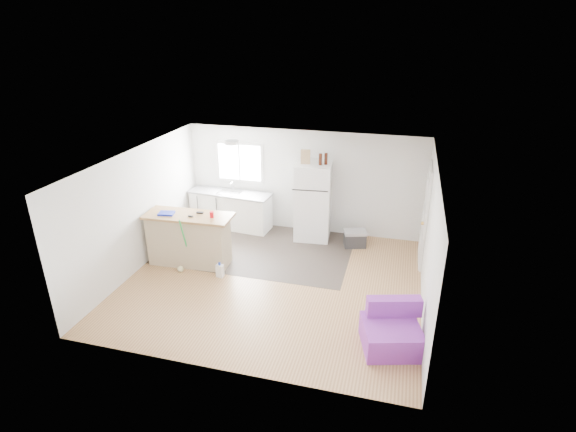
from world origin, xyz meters
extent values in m
cube|color=#96633E|center=(0.00, 0.00, -0.01)|extent=(5.50, 5.00, 0.01)
cube|color=white|center=(0.00, 0.00, 2.40)|extent=(5.50, 5.00, 0.01)
cube|color=silver|center=(0.00, 2.50, 1.20)|extent=(5.50, 0.01, 2.40)
cube|color=silver|center=(0.00, -2.50, 1.20)|extent=(5.50, 0.01, 2.40)
cube|color=silver|center=(-2.75, 0.00, 1.20)|extent=(0.01, 5.00, 2.40)
cube|color=silver|center=(2.75, 0.00, 1.20)|extent=(0.01, 5.00, 2.40)
cube|color=#372E29|center=(-0.73, 1.25, 0.00)|extent=(4.05, 2.50, 0.00)
cube|color=white|center=(-1.55, 2.49, 1.55)|extent=(1.18, 0.04, 0.98)
cube|color=white|center=(-1.55, 2.47, 1.55)|extent=(1.05, 0.01, 0.85)
cube|color=white|center=(-1.55, 2.46, 1.55)|extent=(0.03, 0.02, 0.85)
cube|color=white|center=(2.72, 1.55, 1.01)|extent=(0.05, 0.82, 2.03)
cube|color=white|center=(2.73, 1.55, 1.02)|extent=(0.03, 0.92, 2.10)
sphere|color=gold|center=(2.67, 1.23, 1.00)|extent=(0.07, 0.07, 0.07)
cylinder|color=white|center=(-1.20, 1.20, 2.36)|extent=(0.30, 0.30, 0.07)
cube|color=white|center=(-1.71, 2.19, 0.42)|extent=(1.97, 0.75, 0.85)
cube|color=gray|center=(-1.71, 2.19, 0.87)|extent=(2.03, 0.80, 0.04)
cube|color=silver|center=(-1.71, 2.16, 0.87)|extent=(0.56, 0.45, 0.06)
cube|color=#C7AF90|center=(-1.85, 0.27, 0.52)|extent=(1.62, 0.64, 1.03)
cube|color=#A77847|center=(-1.82, 0.27, 1.06)|extent=(1.78, 0.75, 0.05)
cube|color=white|center=(0.32, 2.12, 0.88)|extent=(0.84, 0.80, 1.77)
cube|color=black|center=(0.32, 1.75, 1.27)|extent=(0.78, 0.08, 0.02)
cube|color=silver|center=(0.00, 1.74, 1.50)|extent=(0.03, 0.02, 0.32)
cube|color=silver|center=(0.00, 1.74, 0.72)|extent=(0.03, 0.02, 0.62)
cube|color=#2C2C2E|center=(1.32, 1.90, 0.16)|extent=(0.54, 0.43, 0.31)
cube|color=#979699|center=(1.32, 1.90, 0.34)|extent=(0.56, 0.46, 0.06)
cube|color=purple|center=(2.28, -1.37, 0.20)|extent=(1.03, 0.99, 0.40)
cube|color=purple|center=(2.28, -1.07, 0.54)|extent=(0.86, 0.42, 0.30)
cube|color=white|center=(-1.05, -0.10, 0.13)|extent=(0.15, 0.12, 0.26)
cylinder|color=#1734A5|center=(-1.05, -0.10, 0.29)|extent=(0.06, 0.06, 0.05)
cylinder|color=green|center=(-1.78, -0.01, 0.59)|extent=(0.05, 0.31, 1.11)
sphere|color=beige|center=(-1.89, -0.12, 0.05)|extent=(0.13, 0.13, 0.13)
cylinder|color=red|center=(-1.31, 0.27, 1.14)|extent=(0.08, 0.08, 0.12)
cube|color=#1221AC|center=(-2.25, 0.19, 1.10)|extent=(0.33, 0.27, 0.04)
cube|color=black|center=(-1.63, 0.40, 1.09)|extent=(0.15, 0.07, 0.03)
cube|color=black|center=(-1.73, 0.19, 1.09)|extent=(0.10, 0.05, 0.03)
cube|color=tan|center=(0.13, 2.08, 1.92)|extent=(0.21, 0.12, 0.30)
cylinder|color=#3C160B|center=(0.47, 2.05, 1.89)|extent=(0.09, 0.09, 0.25)
cylinder|color=#3C160B|center=(0.58, 2.11, 1.89)|extent=(0.08, 0.08, 0.25)
camera|label=1|loc=(2.20, -7.11, 4.55)|focal=28.00mm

